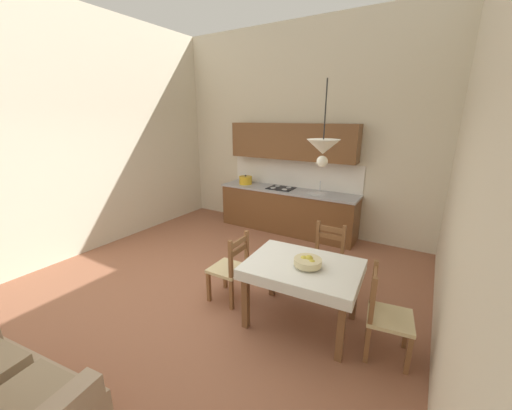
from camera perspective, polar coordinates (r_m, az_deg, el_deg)
name	(u,v)px	position (r m, az deg, el deg)	size (l,w,h in m)	color
ground_plane	(209,294)	(4.37, -9.03, -16.49)	(5.96, 6.46, 0.10)	#935B42
wall_back	(300,132)	(6.24, 8.43, 13.74)	(5.96, 0.12, 4.05)	beige
wall_left	(75,135)	(5.86, -31.49, 11.37)	(0.12, 6.46, 4.05)	beige
wall_right	(485,158)	(2.78, 37.69, 7.15)	(0.12, 6.46, 4.05)	beige
kitchen_cabinetry	(288,191)	(6.13, 6.11, 2.70)	(2.88, 0.63, 2.20)	brown
dining_table	(302,275)	(3.45, 8.90, -13.21)	(1.29, 0.99, 0.75)	brown
dining_chair_window_side	(386,316)	(3.36, 23.64, -18.94)	(0.48, 0.48, 0.93)	#D1BC89
dining_chair_tv_side	(230,269)	(3.92, -4.95, -12.10)	(0.43, 0.43, 0.93)	#D1BC89
dining_chair_kitchen_side	(326,260)	(4.23, 13.25, -10.23)	(0.42, 0.42, 0.93)	#D1BC89
fruit_bowl	(308,262)	(3.31, 9.93, -10.71)	(0.30, 0.30, 0.12)	beige
pendant_lamp	(323,148)	(2.96, 12.76, 10.66)	(0.32, 0.32, 0.80)	black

